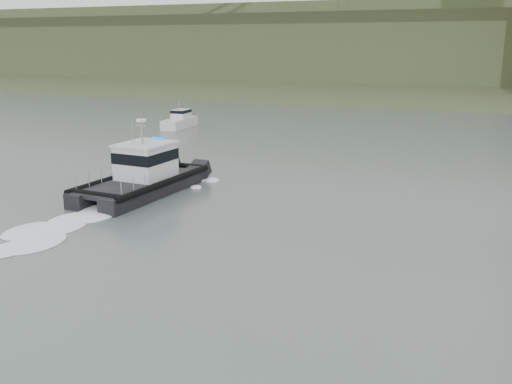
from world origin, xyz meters
TOP-DOWN VIEW (x-y plane):
  - ground at (0.00, 0.00)m, footprint 400.00×400.00m
  - headlands at (0.00, 125.50)m, footprint 500.00×105.36m
  - patrol_boat at (-10.19, 15.55)m, footprint 4.42×10.58m
  - motorboat at (-23.00, 42.91)m, footprint 2.29×6.01m

SIDE VIEW (x-z plane):
  - ground at x=0.00m, z-range 0.00..0.00m
  - motorboat at x=-23.00m, z-range -0.81..2.44m
  - patrol_boat at x=-10.19m, z-range -1.26..3.78m
  - headlands at x=0.00m, z-range -6.52..20.61m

